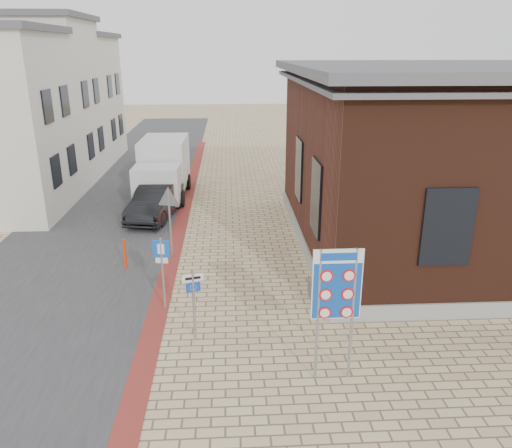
{
  "coord_description": "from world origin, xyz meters",
  "views": [
    {
      "loc": [
        0.16,
        -11.28,
        7.32
      ],
      "look_at": [
        0.98,
        3.23,
        2.2
      ],
      "focal_mm": 35.0,
      "sensor_mm": 36.0,
      "label": 1
    }
  ],
  "objects_px": {
    "box_truck": "(163,168)",
    "parking_sign": "(162,262)",
    "border_sign": "(337,287)",
    "essen_sign": "(194,295)",
    "sedan": "(155,202)",
    "bollard": "(125,254)"
  },
  "relations": [
    {
      "from": "box_truck",
      "to": "parking_sign",
      "type": "height_order",
      "value": "box_truck"
    },
    {
      "from": "border_sign",
      "to": "essen_sign",
      "type": "xyz_separation_m",
      "value": [
        -3.3,
        1.8,
        -1.05
      ]
    },
    {
      "from": "box_truck",
      "to": "border_sign",
      "type": "relative_size",
      "value": 1.72
    },
    {
      "from": "box_truck",
      "to": "sedan",
      "type": "bearing_deg",
      "value": -88.97
    },
    {
      "from": "sedan",
      "to": "bollard",
      "type": "distance_m",
      "value": 5.71
    },
    {
      "from": "essen_sign",
      "to": "sedan",
      "type": "bearing_deg",
      "value": 88.57
    },
    {
      "from": "essen_sign",
      "to": "parking_sign",
      "type": "relative_size",
      "value": 0.9
    },
    {
      "from": "box_truck",
      "to": "essen_sign",
      "type": "distance_m",
      "value": 13.93
    },
    {
      "from": "border_sign",
      "to": "essen_sign",
      "type": "bearing_deg",
      "value": 150.97
    },
    {
      "from": "bollard",
      "to": "parking_sign",
      "type": "bearing_deg",
      "value": -60.46
    },
    {
      "from": "border_sign",
      "to": "bollard",
      "type": "bearing_deg",
      "value": 132.29
    },
    {
      "from": "sedan",
      "to": "box_truck",
      "type": "bearing_deg",
      "value": 99.75
    },
    {
      "from": "box_truck",
      "to": "bollard",
      "type": "xyz_separation_m",
      "value": [
        -0.3,
        -9.02,
        -0.96
      ]
    },
    {
      "from": "box_truck",
      "to": "parking_sign",
      "type": "xyz_separation_m",
      "value": [
        1.4,
        -12.02,
        0.01
      ]
    },
    {
      "from": "sedan",
      "to": "border_sign",
      "type": "height_order",
      "value": "border_sign"
    },
    {
      "from": "sedan",
      "to": "essen_sign",
      "type": "distance_m",
      "value": 10.69
    },
    {
      "from": "border_sign",
      "to": "parking_sign",
      "type": "relative_size",
      "value": 1.45
    },
    {
      "from": "box_truck",
      "to": "border_sign",
      "type": "height_order",
      "value": "border_sign"
    },
    {
      "from": "essen_sign",
      "to": "parking_sign",
      "type": "bearing_deg",
      "value": 106.04
    },
    {
      "from": "sedan",
      "to": "parking_sign",
      "type": "xyz_separation_m",
      "value": [
        1.4,
        -8.7,
        0.79
      ]
    },
    {
      "from": "sedan",
      "to": "bollard",
      "type": "xyz_separation_m",
      "value": [
        -0.3,
        -5.7,
        -0.18
      ]
    },
    {
      "from": "sedan",
      "to": "parking_sign",
      "type": "distance_m",
      "value": 8.84
    }
  ]
}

